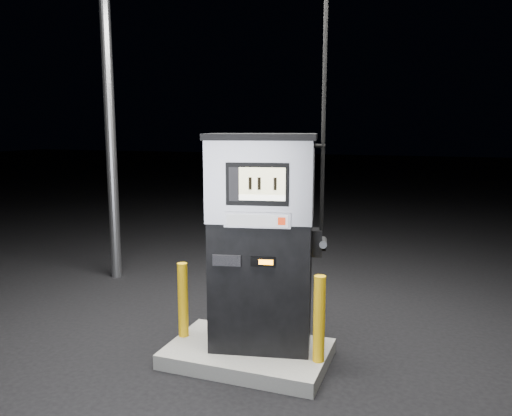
% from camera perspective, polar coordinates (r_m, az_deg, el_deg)
% --- Properties ---
extents(ground, '(80.00, 80.00, 0.00)m').
position_cam_1_polar(ground, '(5.30, -0.93, -17.05)').
color(ground, black).
rests_on(ground, ground).
extents(pump_island, '(1.60, 1.00, 0.15)m').
position_cam_1_polar(pump_island, '(5.27, -0.93, -16.31)').
color(pump_island, slate).
rests_on(pump_island, ground).
extents(fuel_dispenser, '(1.23, 0.84, 4.43)m').
position_cam_1_polar(fuel_dispenser, '(4.93, 0.66, -3.65)').
color(fuel_dispenser, black).
rests_on(fuel_dispenser, pump_island).
extents(bollard_left, '(0.14, 0.14, 0.80)m').
position_cam_1_polar(bollard_left, '(5.39, -8.35, -10.35)').
color(bollard_left, yellow).
rests_on(bollard_left, pump_island).
extents(bollard_right, '(0.15, 0.15, 0.84)m').
position_cam_1_polar(bollard_right, '(4.82, 7.24, -12.47)').
color(bollard_right, yellow).
rests_on(bollard_right, pump_island).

